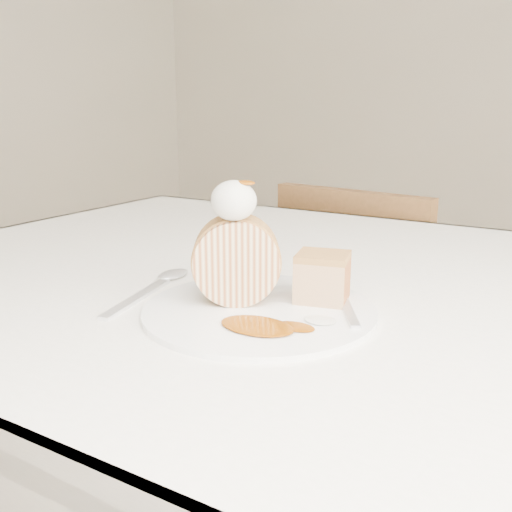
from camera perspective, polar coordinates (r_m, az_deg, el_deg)
The scene contains 10 objects.
table at distance 0.77m, azimuth 9.73°, elevation -9.08°, with size 1.40×0.90×0.75m.
chair_far at distance 1.42m, azimuth 10.87°, elevation -6.79°, with size 0.43×0.43×0.79m.
plate at distance 0.63m, azimuth 0.32°, elevation -5.47°, with size 0.26×0.26×0.01m, color white.
roulade_slice at distance 0.63m, azimuth -1.97°, elevation -0.42°, with size 0.09×0.09×0.05m, color #CAB88C.
cake_chunk at distance 0.65m, azimuth 6.65°, elevation -2.41°, with size 0.06×0.05×0.05m, color #AD8241.
whipped_cream at distance 0.61m, azimuth -2.24°, elevation 5.55°, with size 0.05×0.05×0.04m, color silver.
caramel_drizzle at distance 0.61m, azimuth -1.19°, elevation 7.84°, with size 0.02×0.02×0.01m, color #753704.
caramel_pool at distance 0.57m, azimuth 0.11°, elevation -6.97°, with size 0.08×0.05×0.00m, color #753704, non-canonical shape.
fork at distance 0.63m, azimuth 9.10°, elevation -5.20°, with size 0.02×0.15×0.00m, color silver.
spoon at distance 0.68m, azimuth -11.80°, elevation -4.12°, with size 0.03×0.18×0.00m, color silver.
Camera 1 is at (0.24, -0.47, 0.97)m, focal length 40.00 mm.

